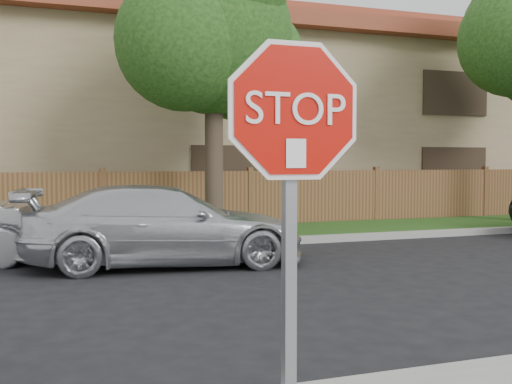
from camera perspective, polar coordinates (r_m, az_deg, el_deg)
name	(u,v)px	position (r m, az deg, el deg)	size (l,w,h in m)	color
far_curb	(117,249)	(12.71, -13.10, -5.28)	(70.00, 0.30, 0.15)	gray
grass_strip	(109,239)	(14.34, -13.81, -4.40)	(70.00, 3.00, 0.12)	#1E4714
fence	(103,203)	(15.86, -14.39, -1.02)	(70.00, 0.12, 1.60)	brown
apartment_building	(87,113)	(21.47, -15.76, 7.28)	(35.20, 9.20, 7.20)	#9E8362
tree_mid	(216,35)	(14.75, -3.85, 14.68)	(4.80, 3.90, 7.35)	#382B21
stop_sign	(293,173)	(3.13, 3.51, 1.84)	(1.01, 0.13, 2.55)	gray
sedan_right	(165,225)	(10.89, -8.69, -3.17)	(2.03, 4.99, 1.45)	silver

